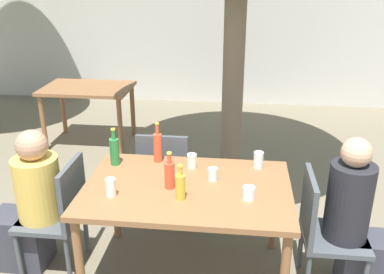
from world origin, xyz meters
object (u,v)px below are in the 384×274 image
at_px(drinking_glass_0, 213,174).
at_px(patio_chair_0, 60,210).
at_px(person_seated_0, 30,208).
at_px(oil_cruet_1, 180,186).
at_px(dining_table_back, 88,95).
at_px(drinking_glass_3, 111,187).
at_px(drinking_glass_4, 192,161).
at_px(green_bottle_3, 114,151).
at_px(soda_bottle_0, 158,147).
at_px(drinking_glass_1, 249,193).
at_px(patio_chair_2, 165,172).
at_px(person_seated_1, 358,227).
at_px(drinking_glass_2, 258,160).
at_px(dining_table_front, 187,196).
at_px(patio_chair_1, 323,227).
at_px(soda_bottle_2, 170,174).

bearing_deg(drinking_glass_0, patio_chair_0, -174.32).
height_order(person_seated_0, oil_cruet_1, person_seated_0).
bearing_deg(dining_table_back, drinking_glass_3, -67.39).
relative_size(drinking_glass_3, drinking_glass_4, 1.12).
height_order(patio_chair_0, green_bottle_3, green_bottle_3).
height_order(soda_bottle_0, drinking_glass_1, soda_bottle_0).
bearing_deg(patio_chair_2, dining_table_back, -53.15).
bearing_deg(green_bottle_3, drinking_glass_4, 0.63).
bearing_deg(person_seated_0, soda_bottle_0, 112.50).
xyz_separation_m(person_seated_1, green_bottle_3, (-1.79, 0.29, 0.36)).
relative_size(person_seated_1, soda_bottle_0, 3.68).
distance_m(patio_chair_0, drinking_glass_3, 0.60).
bearing_deg(green_bottle_3, dining_table_back, 114.62).
xyz_separation_m(dining_table_back, person_seated_0, (0.39, -2.45, -0.15)).
xyz_separation_m(patio_chair_0, drinking_glass_2, (1.46, 0.35, 0.33)).
distance_m(dining_table_front, drinking_glass_0, 0.24).
bearing_deg(dining_table_front, oil_cruet_1, -96.99).
height_order(person_seated_1, drinking_glass_4, person_seated_1).
xyz_separation_m(dining_table_front, person_seated_1, (1.19, -0.00, -0.17)).
height_order(patio_chair_1, patio_chair_2, same).
bearing_deg(dining_table_front, person_seated_1, -0.00).
xyz_separation_m(soda_bottle_0, drinking_glass_4, (0.28, -0.08, -0.07)).
relative_size(drinking_glass_1, drinking_glass_3, 0.70).
xyz_separation_m(patio_chair_2, person_seated_0, (-0.90, -0.72, 0.01)).
xyz_separation_m(person_seated_1, oil_cruet_1, (-1.22, -0.18, 0.34)).
bearing_deg(drinking_glass_1, green_bottle_3, 157.84).
bearing_deg(soda_bottle_0, drinking_glass_4, -16.71).
bearing_deg(drinking_glass_1, person_seated_1, 9.46).
bearing_deg(drinking_glass_0, dining_table_front, -146.78).
bearing_deg(person_seated_0, drinking_glass_3, 74.87).
distance_m(person_seated_1, soda_bottle_2, 1.36).
distance_m(patio_chair_0, soda_bottle_2, 0.92).
bearing_deg(patio_chair_2, dining_table_front, 112.03).
bearing_deg(patio_chair_0, drinking_glass_4, 107.05).
distance_m(patio_chair_1, drinking_glass_1, 0.63).
bearing_deg(soda_bottle_0, soda_bottle_2, -68.66).
bearing_deg(dining_table_back, green_bottle_3, -65.38).
height_order(person_seated_1, drinking_glass_0, person_seated_1).
xyz_separation_m(patio_chair_0, patio_chair_2, (0.67, 0.72, 0.00)).
relative_size(person_seated_1, drinking_glass_2, 9.23).
bearing_deg(drinking_glass_3, drinking_glass_4, 44.56).
distance_m(person_seated_0, drinking_glass_3, 0.80).
relative_size(dining_table_front, drinking_glass_2, 11.35).
distance_m(drinking_glass_0, drinking_glass_2, 0.41).
relative_size(soda_bottle_0, drinking_glass_2, 2.51).
distance_m(person_seated_0, green_bottle_3, 0.76).
bearing_deg(dining_table_back, patio_chair_1, -43.90).
height_order(soda_bottle_0, drinking_glass_4, soda_bottle_0).
relative_size(dining_table_back, person_seated_1, 0.94).
relative_size(oil_cruet_1, green_bottle_3, 0.83).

